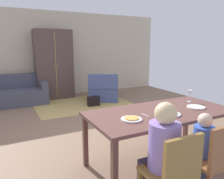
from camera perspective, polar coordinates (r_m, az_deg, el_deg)
The scene contains 20 objects.
ground_plane at distance 4.61m, azimuth -4.49°, elevation -9.24°, with size 7.47×6.25×0.02m, color #81644D.
back_wall at distance 7.36m, azimuth -14.48°, elevation 8.98°, with size 7.47×0.10×2.70m, color beige.
dining_table at distance 2.99m, azimuth 12.72°, elevation -6.76°, with size 1.97×0.95×0.76m.
plate_near_man at distance 2.57m, azimuth 5.15°, elevation -7.81°, with size 0.25×0.25×0.02m, color silver.
pizza_near_man at distance 2.56m, azimuth 5.15°, elevation -7.49°, with size 0.17×0.17×0.01m, color gold.
plate_near_child at distance 2.84m, azimuth 15.13°, elevation -6.27°, with size 0.25×0.25×0.02m, color silver.
pizza_near_child at distance 2.84m, azimuth 15.14°, elevation -5.98°, with size 0.17×0.17×0.01m, color gold.
plate_near_woman at distance 3.27m, azimuth 21.23°, elevation -4.33°, with size 0.25×0.25×0.02m, color silver.
wine_glass at distance 3.55m, azimuth 19.81°, elevation -1.00°, with size 0.07×0.07×0.19m.
fork at distance 2.76m, azimuth 8.71°, elevation -6.67°, with size 0.02×0.15×0.01m, color silver.
knife at distance 3.16m, azimuth 14.09°, elevation -4.56°, with size 0.01×0.17×0.01m, color silver.
dining_chair_man at distance 2.18m, azimuth 15.83°, elevation -20.07°, with size 0.42×0.42×0.87m.
person_man at distance 2.28m, azimuth 12.73°, elevation -17.77°, with size 0.30×0.40×1.11m.
dining_chair_child at distance 2.54m, azimuth 25.20°, elevation -15.93°, with size 0.42×0.42×0.87m.
person_child at distance 2.66m, azimuth 22.07°, elevation -15.84°, with size 0.22×0.29×0.92m.
area_rug at distance 6.19m, azimuth -7.61°, elevation -3.78°, with size 2.60×1.80×0.01m, color tan.
couch at distance 6.63m, azimuth -25.41°, elevation -1.15°, with size 1.96×0.86×0.82m.
armchair at distance 6.52m, azimuth -2.20°, elevation -0.07°, with size 1.15×1.16×0.82m.
armoire at distance 6.96m, azimuth -15.08°, elevation 6.35°, with size 1.10×0.59×2.10m.
handbag at distance 5.96m, azimuth -4.90°, elevation -3.07°, with size 0.32×0.16×0.26m, color black.
Camera 1 is at (-1.66, -3.46, 1.61)m, focal length 34.72 mm.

